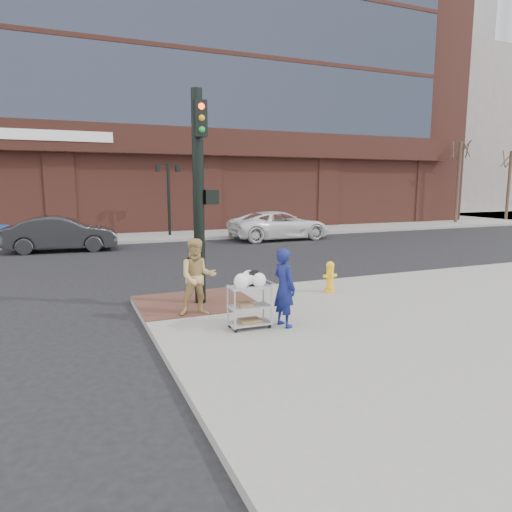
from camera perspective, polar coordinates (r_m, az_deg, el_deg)
name	(u,v)px	position (r m, az deg, el deg)	size (l,w,h in m)	color
ground	(231,315)	(10.68, -3.14, -7.38)	(220.00, 220.00, 0.00)	black
sidewalk_far	(242,214)	(44.69, -1.77, 5.21)	(65.00, 36.00, 0.15)	gray
brick_curb_ramp	(196,302)	(11.29, -7.57, -5.71)	(2.80, 2.40, 0.01)	#4B2D23
bank_building	(163,51)	(42.99, -11.60, 23.82)	(42.00, 26.00, 28.00)	brown
filler_block	(423,137)	(64.74, 20.18, 13.75)	(14.00, 20.00, 18.00)	slate
bare_tree_a	(461,140)	(38.03, 24.25, 13.12)	(1.80, 1.80, 7.20)	#382B21
bare_tree_b	(512,149)	(42.83, 29.33, 11.58)	(1.80, 1.80, 6.70)	#382B21
lamp_post	(169,191)	(26.23, -10.87, 7.97)	(1.32, 0.22, 4.00)	black
traffic_signal_pole	(200,192)	(10.84, -7.05, 8.00)	(0.61, 0.51, 5.00)	black
woman_blue	(284,288)	(9.19, 3.56, -3.95)	(0.58, 0.38, 1.60)	navy
pedestrian_tan	(198,277)	(10.02, -7.30, -2.65)	(0.82, 0.64, 1.69)	tan
sedan_dark	(62,234)	(22.32, -23.13, 2.56)	(1.67, 4.78, 1.58)	black
minivan_white	(280,225)	(25.00, 2.97, 3.84)	(2.57, 5.57, 1.55)	silver
utility_cart	(250,303)	(9.12, -0.81, -5.84)	(0.84, 0.48, 1.15)	gray
fire_hydrant	(330,276)	(12.29, 9.23, -2.53)	(0.39, 0.28, 0.83)	yellow
newsbox_yellow	(34,232)	(24.92, -26.03, 2.71)	(0.44, 0.40, 1.06)	gold
newsbox_blue	(5,235)	(25.00, -28.89, 2.37)	(0.39, 0.35, 0.92)	#163F94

